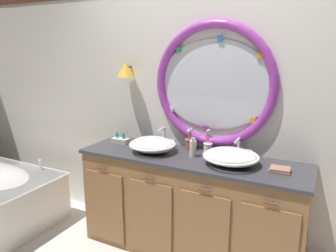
# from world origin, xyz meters

# --- Properties ---
(back_wall_assembly) EXTENTS (6.40, 0.26, 2.60)m
(back_wall_assembly) POSITION_xyz_m (0.01, 0.59, 1.32)
(back_wall_assembly) COLOR silver
(back_wall_assembly) RESTS_ON ground_plane
(vanity_counter) EXTENTS (1.95, 0.59, 0.90)m
(vanity_counter) POSITION_xyz_m (0.02, 0.27, 0.45)
(vanity_counter) COLOR olive
(vanity_counter) RESTS_ON ground_plane
(sink_basin_left) EXTENTS (0.41, 0.41, 0.13)m
(sink_basin_left) POSITION_xyz_m (-0.33, 0.25, 0.96)
(sink_basin_left) COLOR white
(sink_basin_left) RESTS_ON vanity_counter
(sink_basin_right) EXTENTS (0.44, 0.44, 0.13)m
(sink_basin_right) POSITION_xyz_m (0.38, 0.25, 0.96)
(sink_basin_right) COLOR white
(sink_basin_right) RESTS_ON vanity_counter
(faucet_set_left) EXTENTS (0.24, 0.14, 0.18)m
(faucet_set_left) POSITION_xyz_m (-0.33, 0.47, 0.97)
(faucet_set_left) COLOR silver
(faucet_set_left) RESTS_ON vanity_counter
(faucet_set_right) EXTENTS (0.24, 0.14, 0.16)m
(faucet_set_right) POSITION_xyz_m (0.38, 0.47, 0.96)
(faucet_set_right) COLOR silver
(faucet_set_right) RESTS_ON vanity_counter
(toothbrush_holder_left) EXTENTS (0.09, 0.09, 0.20)m
(toothbrush_holder_left) POSITION_xyz_m (-0.06, 0.45, 0.96)
(toothbrush_holder_left) COLOR #996647
(toothbrush_holder_left) RESTS_ON vanity_counter
(toothbrush_holder_right) EXTENTS (0.08, 0.08, 0.21)m
(toothbrush_holder_right) POSITION_xyz_m (0.11, 0.44, 0.95)
(toothbrush_holder_right) COLOR white
(toothbrush_holder_right) RESTS_ON vanity_counter
(soap_dispenser) EXTENTS (0.06, 0.07, 0.17)m
(soap_dispenser) POSITION_xyz_m (0.04, 0.29, 0.97)
(soap_dispenser) COLOR #EFE5C6
(soap_dispenser) RESTS_ON vanity_counter
(folded_hand_towel) EXTENTS (0.15, 0.13, 0.03)m
(folded_hand_towel) POSITION_xyz_m (0.75, 0.26, 0.91)
(folded_hand_towel) COLOR #936B56
(folded_hand_towel) RESTS_ON vanity_counter
(toiletry_basket) EXTENTS (0.17, 0.09, 0.10)m
(toiletry_basket) POSITION_xyz_m (-0.74, 0.34, 0.92)
(toiletry_basket) COLOR beige
(toiletry_basket) RESTS_ON vanity_counter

